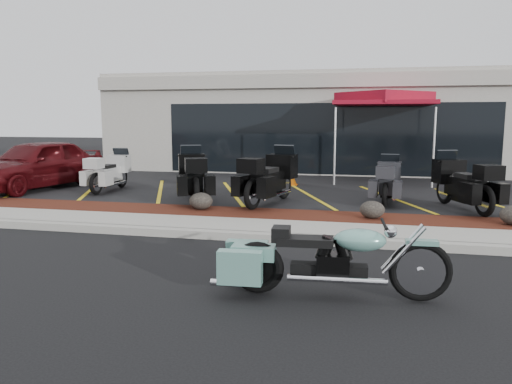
% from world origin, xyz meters
% --- Properties ---
extents(ground, '(90.00, 90.00, 0.00)m').
position_xyz_m(ground, '(0.00, 0.00, 0.00)').
color(ground, black).
rests_on(ground, ground).
extents(curb, '(24.00, 0.25, 0.15)m').
position_xyz_m(curb, '(0.00, 0.90, 0.07)').
color(curb, gray).
rests_on(curb, ground).
extents(sidewalk, '(24.00, 1.20, 0.15)m').
position_xyz_m(sidewalk, '(0.00, 1.60, 0.07)').
color(sidewalk, gray).
rests_on(sidewalk, ground).
extents(mulch_bed, '(24.00, 1.20, 0.16)m').
position_xyz_m(mulch_bed, '(0.00, 2.80, 0.08)').
color(mulch_bed, '#33130B').
rests_on(mulch_bed, ground).
extents(upper_lot, '(26.00, 9.60, 0.15)m').
position_xyz_m(upper_lot, '(0.00, 8.20, 0.07)').
color(upper_lot, black).
rests_on(upper_lot, ground).
extents(dealership_building, '(18.00, 8.16, 4.00)m').
position_xyz_m(dealership_building, '(0.00, 14.47, 2.01)').
color(dealership_building, gray).
rests_on(dealership_building, ground).
extents(boulder_left, '(0.55, 0.46, 0.39)m').
position_xyz_m(boulder_left, '(-2.22, 2.91, 0.36)').
color(boulder_left, black).
rests_on(boulder_left, mulch_bed).
extents(boulder_mid, '(0.52, 0.43, 0.37)m').
position_xyz_m(boulder_mid, '(1.65, 2.73, 0.34)').
color(boulder_mid, black).
rests_on(boulder_mid, mulch_bed).
extents(hero_cruiser, '(2.92, 0.91, 1.01)m').
position_xyz_m(hero_cruiser, '(2.20, -1.70, 0.51)').
color(hero_cruiser, '#669F93').
rests_on(hero_cruiser, ground).
extents(touring_white, '(0.83, 2.10, 1.21)m').
position_xyz_m(touring_white, '(-5.81, 5.94, 0.76)').
color(touring_white, beige).
rests_on(touring_white, upper_lot).
extents(touring_black_front, '(1.80, 2.57, 1.40)m').
position_xyz_m(touring_black_front, '(-3.13, 4.81, 0.85)').
color(touring_black_front, black).
rests_on(touring_black_front, upper_lot).
extents(touring_black_mid, '(1.52, 2.60, 1.42)m').
position_xyz_m(touring_black_mid, '(-0.60, 4.90, 0.86)').
color(touring_black_mid, black).
rests_on(touring_black_mid, upper_lot).
extents(touring_grey, '(0.98, 2.11, 1.19)m').
position_xyz_m(touring_grey, '(2.09, 5.53, 0.74)').
color(touring_grey, '#2E2F34').
rests_on(touring_grey, upper_lot).
extents(touring_black_rear, '(1.64, 2.47, 1.34)m').
position_xyz_m(touring_black_rear, '(3.41, 5.01, 0.82)').
color(touring_black_rear, black).
rests_on(touring_black_rear, upper_lot).
extents(parked_car, '(2.58, 4.63, 1.49)m').
position_xyz_m(parked_car, '(-8.16, 5.17, 0.89)').
color(parked_car, '#40090C').
rests_on(parked_car, upper_lot).
extents(traffic_cone, '(0.40, 0.40, 0.42)m').
position_xyz_m(traffic_cone, '(-0.81, 7.64, 0.36)').
color(traffic_cone, orange).
rests_on(traffic_cone, upper_lot).
extents(popup_canopy, '(3.84, 3.84, 2.96)m').
position_xyz_m(popup_canopy, '(1.98, 9.49, 2.84)').
color(popup_canopy, silver).
rests_on(popup_canopy, upper_lot).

